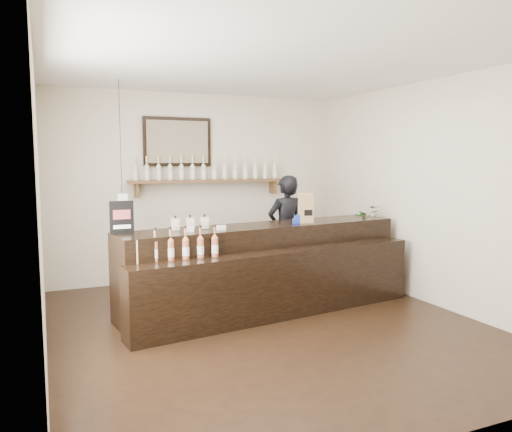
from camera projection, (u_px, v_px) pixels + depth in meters
name	position (u px, v px, depth m)	size (l,w,h in m)	color
ground	(268.00, 325.00, 5.49)	(5.00, 5.00, 0.00)	black
room_shell	(269.00, 170.00, 5.30)	(5.00, 5.00, 5.00)	beige
back_wall_decor	(193.00, 164.00, 7.41)	(2.66, 0.96, 1.69)	brown
counter	(268.00, 270.00, 6.06)	(3.71, 1.44, 1.19)	black
promo_sign	(122.00, 217.00, 5.35)	(0.25, 0.03, 0.36)	black
paper_bag	(306.00, 208.00, 6.29)	(0.20, 0.17, 0.38)	#9A724A
tape_dispenser	(298.00, 220.00, 6.26)	(0.14, 0.08, 0.11)	#1832AB
side_cabinet	(365.00, 260.00, 7.17)	(0.51, 0.62, 0.78)	brown
potted_plant	(366.00, 219.00, 7.10)	(0.36, 0.31, 0.40)	#356428
shopkeeper	(286.00, 223.00, 7.19)	(0.66, 0.43, 1.80)	black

